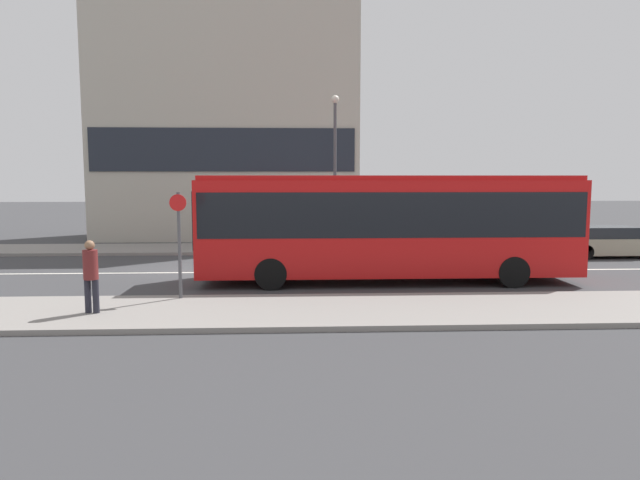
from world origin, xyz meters
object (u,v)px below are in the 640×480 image
object	(u,v)px
parked_car_0	(488,243)
parked_car_1	(607,242)
pedestrian_near_stop	(91,272)
street_lamp	(335,156)
city_bus	(387,221)
bus_stop_sign	(179,237)

from	to	relation	value
parked_car_0	parked_car_1	xyz separation A→B (m)	(5.11, 0.01, 0.01)
pedestrian_near_stop	street_lamp	bearing A→B (deg)	-108.47
pedestrian_near_stop	street_lamp	xyz separation A→B (m)	(6.65, 11.95, 3.17)
city_bus	bus_stop_sign	bearing A→B (deg)	-159.16
parked_car_0	pedestrian_near_stop	distance (m)	16.15
city_bus	street_lamp	distance (m)	7.95
city_bus	street_lamp	bearing A→B (deg)	93.79
bus_stop_sign	street_lamp	xyz separation A→B (m)	(4.88, 10.37, 2.52)
parked_car_0	pedestrian_near_stop	bearing A→B (deg)	-143.04
city_bus	parked_car_0	world-z (taller)	city_bus
pedestrian_near_stop	parked_car_0	bearing A→B (deg)	-132.42
bus_stop_sign	parked_car_0	bearing A→B (deg)	36.13
city_bus	parked_car_0	size ratio (longest dim) A/B	2.54
street_lamp	city_bus	bearing A→B (deg)	-81.55
city_bus	street_lamp	xyz separation A→B (m)	(-1.12, 7.51, 2.34)
street_lamp	parked_car_1	bearing A→B (deg)	-11.16
city_bus	bus_stop_sign	world-z (taller)	city_bus
parked_car_1	pedestrian_near_stop	world-z (taller)	pedestrian_near_stop
city_bus	parked_car_1	xyz separation A→B (m)	(10.23, 5.27, -1.34)
pedestrian_near_stop	bus_stop_sign	xyz separation A→B (m)	(1.77, 1.58, 0.65)
bus_stop_sign	street_lamp	size ratio (longest dim) A/B	0.41
city_bus	bus_stop_sign	size ratio (longest dim) A/B	4.22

